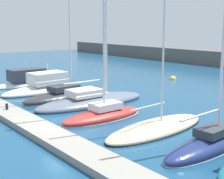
# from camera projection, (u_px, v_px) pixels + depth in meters

# --- Properties ---
(ground_plane) EXTENTS (120.00, 120.00, 0.00)m
(ground_plane) POSITION_uv_depth(u_px,v_px,m) (63.00, 127.00, 21.67)
(ground_plane) COLOR navy
(dock_pier) EXTENTS (36.05, 1.90, 0.38)m
(dock_pier) POSITION_uv_depth(u_px,v_px,m) (39.00, 129.00, 20.61)
(dock_pier) COLOR gray
(dock_pier) RESTS_ON ground_plane
(motorboat_white_nearest) EXTENTS (2.40, 8.63, 2.97)m
(motorboat_white_nearest) POSITION_uv_depth(u_px,v_px,m) (30.00, 81.00, 36.51)
(motorboat_white_nearest) COLOR white
(motorboat_white_nearest) RESTS_ON ground_plane
(motorboat_ivory_second) EXTENTS (3.54, 8.99, 3.17)m
(motorboat_ivory_second) POSITION_uv_depth(u_px,v_px,m) (45.00, 87.00, 33.05)
(motorboat_ivory_second) COLOR silver
(motorboat_ivory_second) RESTS_ON ground_plane
(sailboat_charcoal_third) EXTENTS (3.24, 8.46, 17.04)m
(sailboat_charcoal_third) POSITION_uv_depth(u_px,v_px,m) (65.00, 95.00, 29.86)
(sailboat_charcoal_third) COLOR #2D2D33
(sailboat_charcoal_third) RESTS_ON ground_plane
(sailboat_slate_fourth) EXTENTS (3.45, 10.35, 21.63)m
(sailboat_slate_fourth) POSITION_uv_depth(u_px,v_px,m) (92.00, 100.00, 27.91)
(sailboat_slate_fourth) COLOR slate
(sailboat_slate_fourth) RESTS_ON ground_plane
(sailboat_red_fifth) EXTENTS (2.35, 6.64, 13.80)m
(sailboat_red_fifth) POSITION_uv_depth(u_px,v_px,m) (103.00, 113.00, 23.49)
(sailboat_red_fifth) COLOR #B72D28
(sailboat_red_fifth) RESTS_ON ground_plane
(sailboat_sand_sixth) EXTENTS (3.51, 8.72, 15.38)m
(sailboat_sand_sixth) POSITION_uv_depth(u_px,v_px,m) (157.00, 127.00, 20.92)
(sailboat_sand_sixth) COLOR beige
(sailboat_sand_sixth) RESTS_ON ground_plane
(sailboat_navy_seventh) EXTENTS (2.50, 7.58, 14.83)m
(sailboat_navy_seventh) POSITION_uv_depth(u_px,v_px,m) (211.00, 142.00, 17.82)
(sailboat_navy_seventh) COLOR navy
(sailboat_navy_seventh) RESTS_ON ground_plane
(mooring_buoy_yellow) EXTENTS (0.84, 0.84, 0.84)m
(mooring_buoy_yellow) POSITION_uv_depth(u_px,v_px,m) (173.00, 79.00, 40.65)
(mooring_buoy_yellow) COLOR yellow
(mooring_buoy_yellow) RESTS_ON ground_plane
(dock_bollard) EXTENTS (0.20, 0.20, 0.44)m
(dock_bollard) POSITION_uv_depth(u_px,v_px,m) (7.00, 107.00, 24.56)
(dock_bollard) COLOR black
(dock_bollard) RESTS_ON dock_pier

